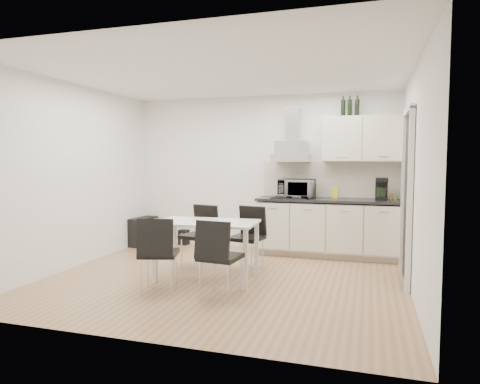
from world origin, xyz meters
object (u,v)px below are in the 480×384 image
object	(u,v)px
chair_near_left	(159,254)
chair_near_right	(220,258)
kitchenette	(331,204)
chair_far_right	(246,239)
guitar_amp	(143,231)
floor_speaker	(184,237)
dining_table	(207,229)
chair_far_left	(198,237)

from	to	relation	value
chair_near_left	chair_near_right	distance (m)	0.74
kitchenette	chair_far_right	size ratio (longest dim) A/B	2.86
chair_far_right	chair_near_right	size ratio (longest dim) A/B	1.00
guitar_amp	floor_speaker	distance (m)	0.74
kitchenette	chair_near_right	xyz separation A→B (m)	(-0.99, -2.42, -0.39)
dining_table	chair_far_left	size ratio (longest dim) A/B	1.47
floor_speaker	chair_near_left	bearing A→B (deg)	-62.72
floor_speaker	chair_near_right	bearing A→B (deg)	-49.19
chair_near_right	floor_speaker	xyz separation A→B (m)	(-1.62, 2.59, -0.31)
kitchenette	guitar_amp	xyz separation A→B (m)	(-3.30, -0.08, -0.58)
kitchenette	chair_far_right	xyz separation A→B (m)	(-1.03, -1.23, -0.39)
dining_table	chair_far_left	bearing A→B (deg)	119.86
chair_near_left	floor_speaker	xyz separation A→B (m)	(-0.88, 2.62, -0.31)
chair_far_left	chair_near_left	world-z (taller)	same
guitar_amp	floor_speaker	bearing A→B (deg)	29.07
chair_near_right	floor_speaker	distance (m)	3.06
dining_table	chair_near_right	distance (m)	0.76
guitar_amp	kitchenette	bearing A→B (deg)	10.52
chair_far_left	guitar_amp	world-z (taller)	chair_far_left
dining_table	guitar_amp	xyz separation A→B (m)	(-1.91, 1.72, -0.41)
chair_far_left	floor_speaker	bearing A→B (deg)	-45.61
chair_far_left	chair_near_right	xyz separation A→B (m)	(0.73, -1.14, 0.00)
chair_far_left	kitchenette	bearing A→B (deg)	-130.48
dining_table	floor_speaker	xyz separation A→B (m)	(-1.22, 1.97, -0.52)
chair_far_left	floor_speaker	xyz separation A→B (m)	(-0.88, 1.45, -0.31)
chair_far_left	chair_far_right	xyz separation A→B (m)	(0.69, 0.05, 0.00)
kitchenette	guitar_amp	distance (m)	3.35
chair_far_left	chair_near_right	size ratio (longest dim) A/B	1.00
dining_table	chair_far_left	distance (m)	0.66
dining_table	chair_far_right	size ratio (longest dim) A/B	1.47
dining_table	floor_speaker	bearing A→B (deg)	119.07
chair_far_left	chair_far_right	size ratio (longest dim) A/B	1.00
chair_far_left	chair_near_left	distance (m)	1.17
kitchenette	chair_far_left	distance (m)	2.18
chair_near_right	guitar_amp	distance (m)	3.29
chair_near_left	guitar_amp	size ratio (longest dim) A/B	1.41
chair_far_right	chair_near_left	size ratio (longest dim) A/B	1.00
guitar_amp	floor_speaker	xyz separation A→B (m)	(0.69, 0.25, -0.11)
chair_far_right	chair_near_right	xyz separation A→B (m)	(0.04, -1.19, 0.00)
floor_speaker	kitchenette	bearing A→B (deg)	5.16
dining_table	chair_far_right	distance (m)	0.71
dining_table	guitar_amp	distance (m)	2.60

